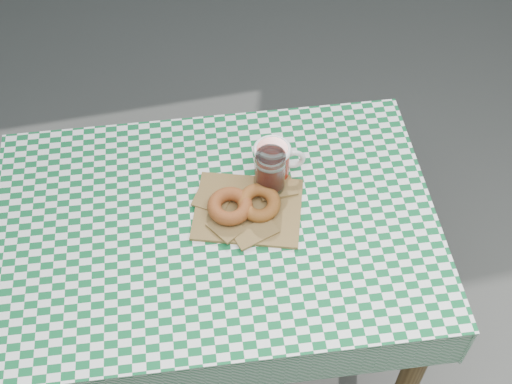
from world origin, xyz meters
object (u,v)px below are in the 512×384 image
Objects in this scene: table at (221,299)px; paper_bag at (248,209)px; drinking_glass at (270,173)px; coffee_mug at (272,161)px.

paper_bag is (0.09, 0.02, 0.39)m from table.
drinking_glass reaches higher than table.
table is at bearing -138.51° from coffee_mug.
table is 4.10× the size of paper_bag.
table is at bearing -154.46° from drinking_glass.
coffee_mug reaches higher than table.
table is 0.40m from paper_bag.
coffee_mug is at bearing 50.39° from paper_bag.
coffee_mug is at bearing 41.03° from table.
paper_bag is 0.10m from drinking_glass.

